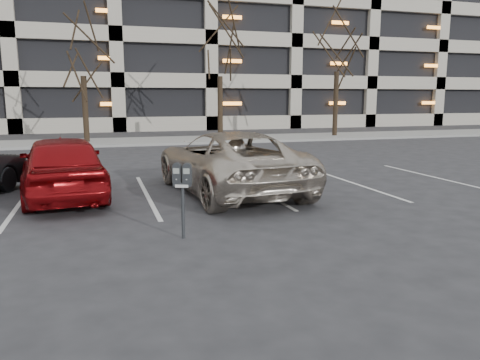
{
  "coord_description": "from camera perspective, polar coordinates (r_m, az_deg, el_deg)",
  "views": [
    {
      "loc": [
        -2.46,
        -8.95,
        2.32
      ],
      "look_at": [
        -0.11,
        -1.22,
        0.9
      ],
      "focal_mm": 35.0,
      "sensor_mm": 36.0,
      "label": 1
    }
  ],
  "objects": [
    {
      "name": "ground",
      "position": [
        9.57,
        -1.5,
        -4.04
      ],
      "size": [
        140.0,
        140.0,
        0.0
      ],
      "primitive_type": "plane",
      "color": "#28282B",
      "rests_on": "ground"
    },
    {
      "name": "sidewalk",
      "position": [
        25.17,
        -11.28,
        4.66
      ],
      "size": [
        80.0,
        4.0,
        0.12
      ],
      "primitive_type": "cube",
      "color": "gray",
      "rests_on": "ground"
    },
    {
      "name": "stall_lines",
      "position": [
        11.54,
        -11.29,
        -1.77
      ],
      "size": [
        16.9,
        5.2,
        0.0
      ],
      "color": "silver",
      "rests_on": "ground"
    },
    {
      "name": "parking_garage",
      "position": [
        45.7,
        1.83,
        18.75
      ],
      "size": [
        52.0,
        20.0,
        19.0
      ],
      "color": "black",
      "rests_on": "ground"
    },
    {
      "name": "tree_b",
      "position": [
        25.15,
        -18.82,
        16.59
      ],
      "size": [
        3.31,
        3.31,
        7.51
      ],
      "color": "black",
      "rests_on": "ground"
    },
    {
      "name": "tree_c",
      "position": [
        25.97,
        -2.49,
        17.12
      ],
      "size": [
        3.38,
        3.38,
        7.67
      ],
      "color": "black",
      "rests_on": "ground"
    },
    {
      "name": "tree_d",
      "position": [
        28.6,
        11.88,
        17.44
      ],
      "size": [
        3.73,
        3.73,
        8.47
      ],
      "color": "black",
      "rests_on": "ground"
    },
    {
      "name": "parking_meter",
      "position": [
        7.72,
        -7.04,
        -0.25
      ],
      "size": [
        0.34,
        0.24,
        1.25
      ],
      "rotation": [
        0.0,
        0.0,
        -0.42
      ],
      "color": "black",
      "rests_on": "ground"
    },
    {
      "name": "suv_silver",
      "position": [
        11.56,
        -1.34,
        2.23
      ],
      "size": [
        3.04,
        5.68,
        1.52
      ],
      "rotation": [
        0.0,
        0.0,
        3.24
      ],
      "color": "beige",
      "rests_on": "ground"
    },
    {
      "name": "car_red",
      "position": [
        11.59,
        -20.83,
        1.6
      ],
      "size": [
        2.29,
        4.63,
        1.52
      ],
      "primitive_type": "imported",
      "rotation": [
        0.0,
        0.0,
        3.26
      ],
      "color": "maroon",
      "rests_on": "ground"
    }
  ]
}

